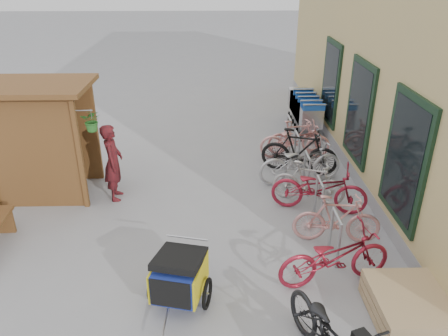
{
  "coord_description": "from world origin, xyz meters",
  "views": [
    {
      "loc": [
        0.31,
        -5.98,
        4.57
      ],
      "look_at": [
        0.5,
        1.5,
        1.0
      ],
      "focal_mm": 35.0,
      "sensor_mm": 36.0,
      "label": 1
    }
  ],
  "objects_px": {
    "bike_3": "(309,182)",
    "bike_6": "(295,140)",
    "bike_4": "(300,162)",
    "bike_2": "(319,188)",
    "shopping_carts": "(304,107)",
    "person_kiosk": "(113,162)",
    "bike_0": "(335,256)",
    "kiosk": "(37,125)",
    "child_trailer": "(179,275)",
    "bike_7": "(296,137)",
    "bike_1": "(337,219)",
    "pallet_stack": "(408,307)",
    "bike_5": "(299,151)"
  },
  "relations": [
    {
      "from": "bike_3",
      "to": "bike_6",
      "type": "relative_size",
      "value": 0.84
    },
    {
      "from": "bike_4",
      "to": "bike_6",
      "type": "xyz_separation_m",
      "value": [
        0.12,
        1.37,
        -0.04
      ]
    },
    {
      "from": "bike_2",
      "to": "bike_4",
      "type": "xyz_separation_m",
      "value": [
        -0.15,
        1.23,
        0.01
      ]
    },
    {
      "from": "shopping_carts",
      "to": "bike_4",
      "type": "distance_m",
      "value": 3.63
    },
    {
      "from": "person_kiosk",
      "to": "bike_2",
      "type": "xyz_separation_m",
      "value": [
        4.15,
        -0.62,
        -0.32
      ]
    },
    {
      "from": "bike_0",
      "to": "kiosk",
      "type": "bearing_deg",
      "value": 48.51
    },
    {
      "from": "kiosk",
      "to": "child_trailer",
      "type": "relative_size",
      "value": 1.65
    },
    {
      "from": "bike_7",
      "to": "shopping_carts",
      "type": "bearing_deg",
      "value": -25.46
    },
    {
      "from": "bike_1",
      "to": "bike_4",
      "type": "relative_size",
      "value": 0.8
    },
    {
      "from": "shopping_carts",
      "to": "bike_3",
      "type": "distance_m",
      "value": 4.5
    },
    {
      "from": "bike_0",
      "to": "pallet_stack",
      "type": "bearing_deg",
      "value": -145.62
    },
    {
      "from": "pallet_stack",
      "to": "bike_0",
      "type": "height_order",
      "value": "bike_0"
    },
    {
      "from": "bike_2",
      "to": "bike_6",
      "type": "xyz_separation_m",
      "value": [
        -0.03,
        2.6,
        -0.03
      ]
    },
    {
      "from": "kiosk",
      "to": "child_trailer",
      "type": "bearing_deg",
      "value": -48.27
    },
    {
      "from": "child_trailer",
      "to": "bike_1",
      "type": "bearing_deg",
      "value": 42.16
    },
    {
      "from": "pallet_stack",
      "to": "shopping_carts",
      "type": "height_order",
      "value": "shopping_carts"
    },
    {
      "from": "bike_7",
      "to": "bike_6",
      "type": "bearing_deg",
      "value": 158.53
    },
    {
      "from": "bike_3",
      "to": "bike_5",
      "type": "distance_m",
      "value": 1.41
    },
    {
      "from": "bike_4",
      "to": "bike_7",
      "type": "bearing_deg",
      "value": -17.32
    },
    {
      "from": "bike_0",
      "to": "bike_6",
      "type": "relative_size",
      "value": 1.03
    },
    {
      "from": "bike_0",
      "to": "bike_4",
      "type": "bearing_deg",
      "value": -13.61
    },
    {
      "from": "bike_0",
      "to": "bike_3",
      "type": "bearing_deg",
      "value": -14.43
    },
    {
      "from": "kiosk",
      "to": "shopping_carts",
      "type": "xyz_separation_m",
      "value": [
        6.28,
        3.89,
        -0.9
      ]
    },
    {
      "from": "person_kiosk",
      "to": "bike_5",
      "type": "height_order",
      "value": "person_kiosk"
    },
    {
      "from": "bike_6",
      "to": "bike_7",
      "type": "xyz_separation_m",
      "value": [
        0.07,
        0.29,
        -0.02
      ]
    },
    {
      "from": "bike_1",
      "to": "bike_7",
      "type": "height_order",
      "value": "bike_1"
    },
    {
      "from": "child_trailer",
      "to": "bike_6",
      "type": "xyz_separation_m",
      "value": [
        2.56,
        5.15,
        -0.02
      ]
    },
    {
      "from": "bike_0",
      "to": "bike_4",
      "type": "relative_size",
      "value": 0.95
    },
    {
      "from": "pallet_stack",
      "to": "child_trailer",
      "type": "xyz_separation_m",
      "value": [
        -3.21,
        0.43,
        0.27
      ]
    },
    {
      "from": "shopping_carts",
      "to": "bike_3",
      "type": "bearing_deg",
      "value": -99.6
    },
    {
      "from": "child_trailer",
      "to": "person_kiosk",
      "type": "height_order",
      "value": "person_kiosk"
    },
    {
      "from": "bike_4",
      "to": "bike_3",
      "type": "bearing_deg",
      "value": 169.96
    },
    {
      "from": "shopping_carts",
      "to": "bike_1",
      "type": "distance_m",
      "value": 5.9
    },
    {
      "from": "bike_4",
      "to": "bike_6",
      "type": "relative_size",
      "value": 1.08
    },
    {
      "from": "bike_2",
      "to": "bike_3",
      "type": "relative_size",
      "value": 1.26
    },
    {
      "from": "bike_2",
      "to": "bike_5",
      "type": "height_order",
      "value": "bike_5"
    },
    {
      "from": "person_kiosk",
      "to": "bike_4",
      "type": "relative_size",
      "value": 0.85
    },
    {
      "from": "shopping_carts",
      "to": "bike_3",
      "type": "xyz_separation_m",
      "value": [
        -0.75,
        -4.43,
        -0.2
      ]
    },
    {
      "from": "pallet_stack",
      "to": "bike_5",
      "type": "bearing_deg",
      "value": 98.32
    },
    {
      "from": "bike_6",
      "to": "bike_3",
      "type": "bearing_deg",
      "value": 176.76
    },
    {
      "from": "shopping_carts",
      "to": "bike_1",
      "type": "height_order",
      "value": "shopping_carts"
    },
    {
      "from": "bike_0",
      "to": "bike_5",
      "type": "bearing_deg",
      "value": -14.43
    },
    {
      "from": "bike_0",
      "to": "bike_1",
      "type": "height_order",
      "value": "bike_0"
    },
    {
      "from": "bike_4",
      "to": "kiosk",
      "type": "bearing_deg",
      "value": 82.71
    },
    {
      "from": "child_trailer",
      "to": "bike_3",
      "type": "xyz_separation_m",
      "value": [
        2.45,
        2.9,
        -0.03
      ]
    },
    {
      "from": "bike_3",
      "to": "pallet_stack",
      "type": "bearing_deg",
      "value": -147.57
    },
    {
      "from": "person_kiosk",
      "to": "bike_6",
      "type": "height_order",
      "value": "person_kiosk"
    },
    {
      "from": "bike_4",
      "to": "bike_5",
      "type": "distance_m",
      "value": 0.53
    },
    {
      "from": "pallet_stack",
      "to": "bike_0",
      "type": "xyz_separation_m",
      "value": [
        -0.85,
        0.81,
        0.27
      ]
    },
    {
      "from": "bike_0",
      "to": "bike_1",
      "type": "xyz_separation_m",
      "value": [
        0.31,
        1.08,
        -0.02
      ]
    }
  ]
}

